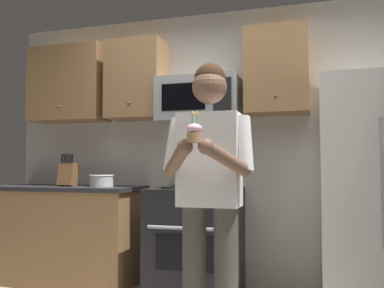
{
  "coord_description": "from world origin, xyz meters",
  "views": [
    {
      "loc": [
        0.87,
        -2.14,
        1.1
      ],
      "look_at": [
        0.12,
        0.36,
        1.25
      ],
      "focal_mm": 38.72,
      "sensor_mm": 36.0,
      "label": 1
    }
  ],
  "objects": [
    {
      "name": "cupcake",
      "position": [
        0.23,
        0.02,
        1.29
      ],
      "size": [
        0.09,
        0.09,
        0.17
      ],
      "color": "#A87F56"
    },
    {
      "name": "person",
      "position": [
        0.23,
        0.35,
        1.0
      ],
      "size": [
        0.6,
        0.48,
        1.76
      ],
      "color": "#4C4742",
      "rests_on": "ground"
    },
    {
      "name": "cabinet_row_upper",
      "position": [
        -0.72,
        1.53,
        1.95
      ],
      "size": [
        2.78,
        0.36,
        0.76
      ],
      "color": "#9E7247"
    },
    {
      "name": "bowl_large_white",
      "position": [
        -1.08,
        1.37,
        0.98
      ],
      "size": [
        0.24,
        0.24,
        0.11
      ],
      "color": "white",
      "rests_on": "counter_left"
    },
    {
      "name": "wall_back",
      "position": [
        0.0,
        1.75,
        1.3
      ],
      "size": [
        4.4,
        0.1,
        2.6
      ],
      "primitive_type": "cube",
      "color": "beige",
      "rests_on": "ground"
    },
    {
      "name": "knife_block",
      "position": [
        -1.42,
        1.33,
        1.04
      ],
      "size": [
        0.16,
        0.15,
        0.32
      ],
      "color": "brown",
      "rests_on": "counter_left"
    },
    {
      "name": "counter_left",
      "position": [
        -1.45,
        1.38,
        0.46
      ],
      "size": [
        1.44,
        0.66,
        0.92
      ],
      "color": "#9E7247",
      "rests_on": "ground"
    },
    {
      "name": "microwave",
      "position": [
        -0.15,
        1.48,
        1.72
      ],
      "size": [
        0.74,
        0.41,
        0.4
      ],
      "color": "#9EA0A5"
    },
    {
      "name": "oven_range",
      "position": [
        -0.15,
        1.36,
        0.46
      ],
      "size": [
        0.76,
        0.7,
        0.93
      ],
      "color": "black",
      "rests_on": "ground"
    },
    {
      "name": "refrigerator",
      "position": [
        1.35,
        1.32,
        0.9
      ],
      "size": [
        0.9,
        0.75,
        1.8
      ],
      "color": "white",
      "rests_on": "ground"
    }
  ]
}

